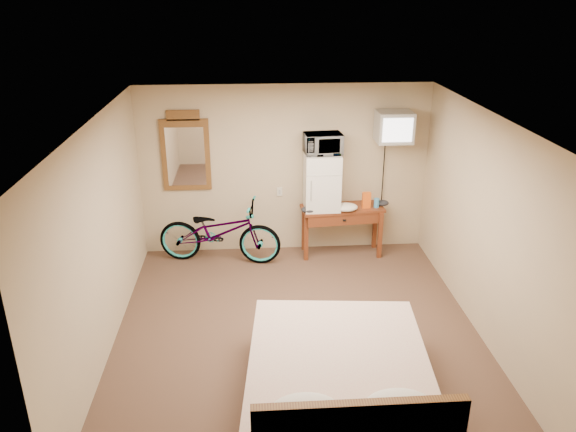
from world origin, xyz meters
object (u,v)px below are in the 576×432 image
object	(u,v)px
mini_fridge	(322,181)
bed	(340,388)
wall_mirror	(186,152)
microwave	(323,144)
bicycle	(219,232)
blue_cup	(377,203)
desk	(342,217)
crt_television	(394,127)

from	to	relation	value
mini_fridge	bed	bearing A→B (deg)	-94.07
mini_fridge	wall_mirror	xyz separation A→B (m)	(-1.93, 0.24, 0.40)
wall_mirror	bed	bearing A→B (deg)	-65.10
microwave	wall_mirror	world-z (taller)	wall_mirror
microwave	bicycle	distance (m)	1.94
microwave	wall_mirror	size ratio (longest dim) A/B	0.45
blue_cup	wall_mirror	world-z (taller)	wall_mirror
microwave	bed	distance (m)	3.69
mini_fridge	blue_cup	bearing A→B (deg)	-2.28
desk	blue_cup	world-z (taller)	blue_cup
desk	wall_mirror	world-z (taller)	wall_mirror
desk	mini_fridge	bearing A→B (deg)	175.25
wall_mirror	bed	xyz separation A→B (m)	(1.69, -3.64, -1.27)
mini_fridge	wall_mirror	distance (m)	1.99
desk	bicycle	distance (m)	1.81
blue_cup	desk	bearing A→B (deg)	179.27
microwave	desk	bearing A→B (deg)	-9.78
microwave	wall_mirror	bearing A→B (deg)	167.85
blue_cup	crt_television	bearing A→B (deg)	7.29
wall_mirror	bed	world-z (taller)	wall_mirror
crt_television	bicycle	size ratio (longest dim) A/B	0.33
crt_television	wall_mirror	world-z (taller)	wall_mirror
mini_fridge	bicycle	world-z (taller)	mini_fridge
microwave	wall_mirror	distance (m)	1.95
blue_cup	microwave	bearing A→B (deg)	177.70
blue_cup	bed	world-z (taller)	bed
blue_cup	wall_mirror	distance (m)	2.85
mini_fridge	crt_television	world-z (taller)	crt_television
desk	microwave	xyz separation A→B (m)	(-0.31, 0.03, 1.10)
bed	bicycle	bearing A→B (deg)	110.80
desk	mini_fridge	size ratio (longest dim) A/B	1.50
mini_fridge	blue_cup	size ratio (longest dim) A/B	6.03
microwave	bed	size ratio (longest dim) A/B	0.22
crt_television	bicycle	distance (m)	2.88
desk	mini_fridge	world-z (taller)	mini_fridge
blue_cup	crt_television	distance (m)	1.13
microwave	bicycle	bearing A→B (deg)	179.66
mini_fridge	microwave	distance (m)	0.55
microwave	blue_cup	distance (m)	1.20
desk	crt_television	xyz separation A→B (m)	(0.68, 0.02, 1.32)
blue_cup	bicycle	world-z (taller)	bicycle
desk	bicycle	xyz separation A→B (m)	(-1.80, -0.10, -0.15)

